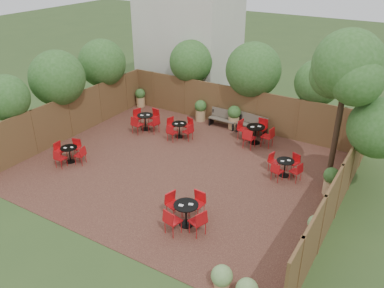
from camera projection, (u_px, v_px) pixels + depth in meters
The scene contains 13 objects.
ground at pixel (181, 170), 16.10m from camera, with size 80.00×80.00×0.00m, color #354F23.
courtyard_paving at pixel (181, 170), 16.10m from camera, with size 12.00×10.00×0.02m, color #3C2018.
fence_back at pixel (236, 107), 19.47m from camera, with size 12.00×0.08×2.00m, color brown.
fence_left at pixel (70, 117), 18.44m from camera, with size 0.08×10.00×2.00m, color brown.
fence_right at pixel (338, 192), 12.87m from camera, with size 0.08×10.00×2.00m, color brown.
neighbour_building at pixel (190, 25), 22.51m from camera, with size 5.00×4.00×8.00m, color beige.
overhang_foliage at pixel (179, 77), 18.23m from camera, with size 15.43×10.35×2.62m.
courtyard_tree at pixel (347, 71), 13.12m from camera, with size 2.57×2.47×5.75m.
park_bench_left at pixel (223, 118), 19.65m from camera, with size 1.41×0.48×0.87m.
park_bench_right at pixel (252, 124), 18.93m from camera, with size 1.51×0.66×0.91m.
bistro_tables at pixel (190, 149), 16.77m from camera, with size 9.32×8.27×0.94m.
planters at pixel (220, 121), 18.98m from camera, with size 11.72×3.99×1.16m.
low_shrubs at pixel (260, 265), 10.91m from camera, with size 2.03×4.14×0.63m.
Camera 1 is at (7.62, -11.67, 8.14)m, focal length 37.67 mm.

